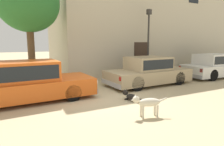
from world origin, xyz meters
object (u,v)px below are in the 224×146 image
Objects in this scene: stray_dog_spotted at (147,103)px; parked_sedan_third at (216,65)px; stray_dog_tan at (131,96)px; parked_sedan_nearest at (28,81)px; acacia_tree_left at (28,4)px; parked_sedan_second at (148,71)px; street_lamp at (148,35)px.

parked_sedan_third is at bearing -141.31° from stray_dog_spotted.
parked_sedan_nearest is at bearing 49.21° from stray_dog_tan.
acacia_tree_left is at bearing 21.33° from stray_dog_tan.
parked_sedan_second is at bearing 179.92° from parked_sedan_third.
parked_sedan_second is 6.44m from acacia_tree_left.
parked_sedan_second is at bearing -125.74° from street_lamp.
parked_sedan_nearest is 1.23× the size of street_lamp.
street_lamp is (3.65, 4.80, 2.07)m from stray_dog_spotted.
parked_sedan_second reaches higher than stray_dog_spotted.
parked_sedan_nearest is 3.74m from stray_dog_tan.
parked_sedan_nearest is 1.06× the size of parked_sedan_second.
parked_sedan_second is 0.87× the size of acacia_tree_left.
parked_sedan_third is at bearing -89.78° from stray_dog_tan.
parked_sedan_second is 0.95× the size of parked_sedan_third.
acacia_tree_left is at bearing 171.91° from street_lamp.
stray_dog_spotted is 0.20× the size of acacia_tree_left.
parked_sedan_second is 4.38m from stray_dog_spotted.
stray_dog_tan is at bearing -164.62° from parked_sedan_third.
acacia_tree_left is (0.38, 2.47, 3.12)m from parked_sedan_nearest.
stray_dog_spotted is at bearing -130.14° from parked_sedan_second.
parked_sedan_third is 4.48× the size of stray_dog_spotted.
parked_sedan_third is at bearing -3.77° from parked_sedan_second.
parked_sedan_third is 4.67× the size of stray_dog_tan.
street_lamp is at bearing -8.09° from acacia_tree_left.
stray_dog_tan is 0.19× the size of acacia_tree_left.
stray_dog_spotted is at bearing -155.23° from parked_sedan_third.
parked_sedan_nearest is 6.94m from street_lamp.
stray_dog_tan is (3.30, -1.68, -0.56)m from parked_sedan_nearest.
parked_sedan_third is 7.49m from stray_dog_tan.
street_lamp is at bearing -58.21° from stray_dog_tan.
stray_dog_spotted is at bearing -127.24° from street_lamp.
parked_sedan_nearest is at bearing -179.70° from parked_sedan_second.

